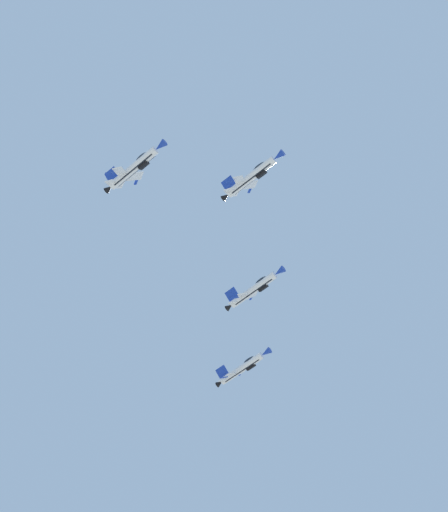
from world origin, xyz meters
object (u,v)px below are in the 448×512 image
at_px(fighter_jet_right_wing, 135,167).
at_px(fighter_jet_lead, 252,176).
at_px(fighter_jet_left_wing, 254,289).
at_px(fighter_jet_left_outer, 243,368).

bearing_deg(fighter_jet_right_wing, fighter_jet_lead, 139.77).
distance_m(fighter_jet_lead, fighter_jet_left_wing, 25.37).
height_order(fighter_jet_lead, fighter_jet_right_wing, fighter_jet_lead).
relative_size(fighter_jet_lead, fighter_jet_left_wing, 1.00).
relative_size(fighter_jet_left_wing, fighter_jet_right_wing, 1.00).
xyz_separation_m(fighter_jet_lead, fighter_jet_left_outer, (-8.38, 46.57, -2.70)).
bearing_deg(fighter_jet_left_wing, fighter_jet_left_outer, -134.01).
relative_size(fighter_jet_lead, fighter_jet_left_outer, 1.00).
xyz_separation_m(fighter_jet_left_wing, fighter_jet_right_wing, (-19.50, -32.26, -1.05)).
bearing_deg(fighter_jet_left_wing, fighter_jet_lead, 38.36).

